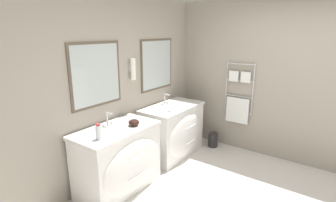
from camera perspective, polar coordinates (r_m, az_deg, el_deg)
The scene contains 10 objects.
wall_back at distance 3.91m, azimuth -9.81°, elevation 3.39°, with size 4.98×0.16×2.60m.
wall_right at distance 4.72m, azimuth 15.84°, elevation 4.88°, with size 0.13×4.11×2.60m.
vanity_left at distance 3.60m, azimuth -10.45°, elevation -12.40°, with size 1.14×0.67×0.87m.
vanity_right at distance 4.48m, azimuth 1.35°, elevation -6.46°, with size 1.14×0.67×0.87m.
faucet_left at distance 3.52m, azimuth -12.96°, elevation -3.91°, with size 0.17×0.12×0.19m.
faucet_right at distance 4.42m, azimuth -0.60°, elevation 0.38°, with size 0.17×0.12×0.19m.
toiletry_bottle at distance 3.13m, azimuth -14.86°, elevation -6.56°, with size 0.07×0.07×0.19m.
amenity_bowl at distance 3.49m, azimuth -7.44°, elevation -4.67°, with size 0.15×0.15×0.09m.
soap_dish at distance 4.06m, azimuth 0.53°, elevation -2.08°, with size 0.08×0.06×0.04m.
waste_bin at distance 4.97m, azimuth 9.77°, elevation -8.25°, with size 0.18×0.18×0.26m.
Camera 1 is at (-2.66, -0.65, 2.09)m, focal length 28.00 mm.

